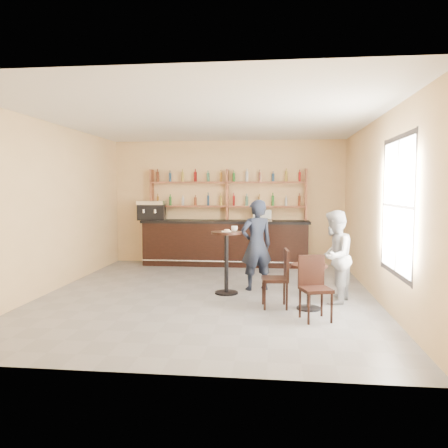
# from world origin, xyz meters

# --- Properties ---
(floor) EXTENTS (7.00, 7.00, 0.00)m
(floor) POSITION_xyz_m (0.00, 0.00, 0.00)
(floor) COLOR slate
(floor) RESTS_ON ground
(ceiling) EXTENTS (7.00, 7.00, 0.00)m
(ceiling) POSITION_xyz_m (0.00, 0.00, 3.20)
(ceiling) COLOR white
(ceiling) RESTS_ON wall_back
(wall_back) EXTENTS (7.00, 0.00, 7.00)m
(wall_back) POSITION_xyz_m (0.00, 3.50, 1.60)
(wall_back) COLOR #F1C689
(wall_back) RESTS_ON floor
(wall_front) EXTENTS (7.00, 0.00, 7.00)m
(wall_front) POSITION_xyz_m (0.00, -3.50, 1.60)
(wall_front) COLOR #F1C689
(wall_front) RESTS_ON floor
(wall_left) EXTENTS (0.00, 7.00, 7.00)m
(wall_left) POSITION_xyz_m (-3.00, 0.00, 1.60)
(wall_left) COLOR #F1C689
(wall_left) RESTS_ON floor
(wall_right) EXTENTS (0.00, 7.00, 7.00)m
(wall_right) POSITION_xyz_m (3.00, 0.00, 1.60)
(wall_right) COLOR #F1C689
(wall_right) RESTS_ON floor
(window_pane) EXTENTS (0.00, 2.00, 2.00)m
(window_pane) POSITION_xyz_m (2.99, -1.20, 1.70)
(window_pane) COLOR white
(window_pane) RESTS_ON wall_right
(window_frame) EXTENTS (0.04, 1.70, 2.10)m
(window_frame) POSITION_xyz_m (2.99, -1.20, 1.70)
(window_frame) COLOR black
(window_frame) RESTS_ON wall_right
(shelf_unit) EXTENTS (4.00, 0.26, 1.40)m
(shelf_unit) POSITION_xyz_m (0.00, 3.37, 1.81)
(shelf_unit) COLOR brown
(shelf_unit) RESTS_ON wall_back
(liquor_bottles) EXTENTS (3.68, 0.10, 1.00)m
(liquor_bottles) POSITION_xyz_m (0.00, 3.37, 1.98)
(liquor_bottles) COLOR #8C5919
(liquor_bottles) RESTS_ON shelf_unit
(bar_counter) EXTENTS (4.25, 0.83, 1.15)m
(bar_counter) POSITION_xyz_m (-0.03, 3.15, 0.58)
(bar_counter) COLOR black
(bar_counter) RESTS_ON floor
(espresso_machine) EXTENTS (0.73, 0.52, 0.49)m
(espresso_machine) POSITION_xyz_m (-1.95, 3.15, 1.40)
(espresso_machine) COLOR black
(espresso_machine) RESTS_ON bar_counter
(pastry_case) EXTENTS (0.48, 0.39, 0.28)m
(pastry_case) POSITION_xyz_m (0.91, 3.15, 1.29)
(pastry_case) COLOR silver
(pastry_case) RESTS_ON bar_counter
(pedestal_table) EXTENTS (0.71, 0.71, 1.16)m
(pedestal_table) POSITION_xyz_m (0.32, 0.12, 0.58)
(pedestal_table) COLOR black
(pedestal_table) RESTS_ON floor
(napkin) EXTENTS (0.20, 0.20, 0.00)m
(napkin) POSITION_xyz_m (0.32, 0.12, 1.17)
(napkin) COLOR white
(napkin) RESTS_ON pedestal_table
(donut) EXTENTS (0.11, 0.11, 0.04)m
(donut) POSITION_xyz_m (0.33, 0.11, 1.19)
(donut) COLOR #E08A52
(donut) RESTS_ON napkin
(cup_pedestal) EXTENTS (0.14, 0.14, 0.10)m
(cup_pedestal) POSITION_xyz_m (0.46, 0.22, 1.21)
(cup_pedestal) COLOR white
(cup_pedestal) RESTS_ON pedestal_table
(man_main) EXTENTS (0.75, 0.64, 1.75)m
(man_main) POSITION_xyz_m (0.86, 0.50, 0.87)
(man_main) COLOR black
(man_main) RESTS_ON floor
(cafe_table) EXTENTS (0.75, 0.75, 0.74)m
(cafe_table) POSITION_xyz_m (1.76, -0.79, 0.37)
(cafe_table) COLOR black
(cafe_table) RESTS_ON floor
(cup_cafe) EXTENTS (0.09, 0.09, 0.08)m
(cup_cafe) POSITION_xyz_m (1.81, -0.79, 0.78)
(cup_cafe) COLOR white
(cup_cafe) RESTS_ON cafe_table
(chair_west) EXTENTS (0.46, 0.46, 0.97)m
(chair_west) POSITION_xyz_m (1.21, -0.74, 0.48)
(chair_west) COLOR black
(chair_west) RESTS_ON floor
(chair_south) EXTENTS (0.52, 0.52, 0.96)m
(chair_south) POSITION_xyz_m (1.81, -1.39, 0.48)
(chair_south) COLOR black
(chair_south) RESTS_ON floor
(patron_second) EXTENTS (0.84, 0.94, 1.59)m
(patron_second) POSITION_xyz_m (2.22, -0.32, 0.80)
(patron_second) COLOR #9C9DA2
(patron_second) RESTS_ON floor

